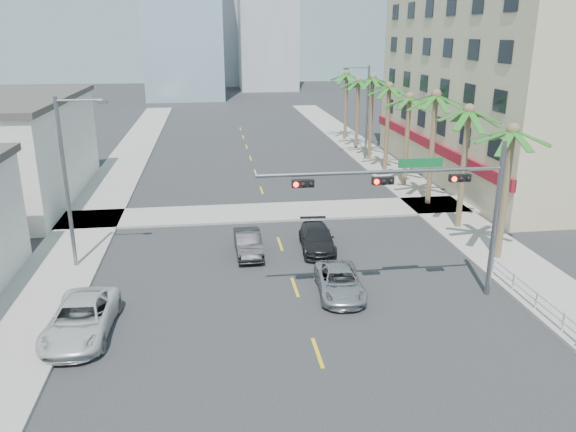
{
  "coord_description": "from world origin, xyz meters",
  "views": [
    {
      "loc": [
        -3.76,
        -14.86,
        11.95
      ],
      "look_at": [
        -0.26,
        10.64,
        3.5
      ],
      "focal_mm": 35.0,
      "sensor_mm": 36.0,
      "label": 1
    }
  ],
  "objects_px": {
    "car_parked_far": "(81,319)",
    "car_lane_right": "(317,239)",
    "traffic_signal_mast": "(431,196)",
    "car_lane_center": "(340,282)",
    "car_lane_left": "(248,243)"
  },
  "relations": [
    {
      "from": "traffic_signal_mast",
      "to": "car_lane_left",
      "type": "xyz_separation_m",
      "value": [
        -7.75,
        6.72,
        -4.4
      ]
    },
    {
      "from": "car_lane_left",
      "to": "traffic_signal_mast",
      "type": "bearing_deg",
      "value": -42.37
    },
    {
      "from": "car_parked_far",
      "to": "car_lane_center",
      "type": "height_order",
      "value": "car_parked_far"
    },
    {
      "from": "car_lane_center",
      "to": "car_lane_right",
      "type": "height_order",
      "value": "car_lane_right"
    },
    {
      "from": "car_lane_center",
      "to": "car_lane_right",
      "type": "relative_size",
      "value": 0.98
    },
    {
      "from": "car_parked_far",
      "to": "car_lane_right",
      "type": "bearing_deg",
      "value": 37.79
    },
    {
      "from": "traffic_signal_mast",
      "to": "car_lane_left",
      "type": "bearing_deg",
      "value": 139.09
    },
    {
      "from": "traffic_signal_mast",
      "to": "car_lane_center",
      "type": "xyz_separation_m",
      "value": [
        -3.78,
        1.03,
        -4.44
      ]
    },
    {
      "from": "car_lane_right",
      "to": "traffic_signal_mast",
      "type": "bearing_deg",
      "value": -57.29
    },
    {
      "from": "traffic_signal_mast",
      "to": "car_parked_far",
      "type": "xyz_separation_m",
      "value": [
        -15.18,
        -1.27,
        -4.33
      ]
    },
    {
      "from": "traffic_signal_mast",
      "to": "car_lane_right",
      "type": "xyz_separation_m",
      "value": [
        -3.78,
        6.9,
        -4.4
      ]
    },
    {
      "from": "car_lane_left",
      "to": "car_lane_right",
      "type": "height_order",
      "value": "car_lane_left"
    },
    {
      "from": "car_parked_far",
      "to": "car_lane_right",
      "type": "height_order",
      "value": "car_parked_far"
    },
    {
      "from": "traffic_signal_mast",
      "to": "car_lane_center",
      "type": "distance_m",
      "value": 5.92
    },
    {
      "from": "car_parked_far",
      "to": "car_lane_right",
      "type": "distance_m",
      "value": 14.03
    }
  ]
}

